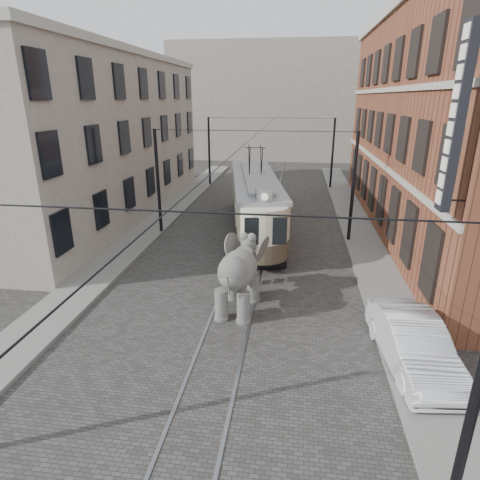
# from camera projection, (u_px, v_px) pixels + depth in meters

# --- Properties ---
(ground) EXTENTS (120.00, 120.00, 0.00)m
(ground) POSITION_uv_depth(u_px,v_px,m) (242.00, 282.00, 17.59)
(ground) COLOR #45423F
(tram_rails) EXTENTS (1.54, 80.00, 0.02)m
(tram_rails) POSITION_uv_depth(u_px,v_px,m) (242.00, 282.00, 17.59)
(tram_rails) COLOR slate
(tram_rails) RESTS_ON ground
(sidewalk_right) EXTENTS (2.00, 60.00, 0.15)m
(sidewalk_right) POSITION_uv_depth(u_px,v_px,m) (384.00, 289.00, 16.80)
(sidewalk_right) COLOR slate
(sidewalk_right) RESTS_ON ground
(sidewalk_left) EXTENTS (2.00, 60.00, 0.15)m
(sidewalk_left) POSITION_uv_depth(u_px,v_px,m) (101.00, 272.00, 18.40)
(sidewalk_left) COLOR slate
(sidewalk_left) RESTS_ON ground
(brick_building) EXTENTS (8.00, 26.00, 12.00)m
(brick_building) POSITION_uv_depth(u_px,v_px,m) (458.00, 128.00, 22.58)
(brick_building) COLOR brown
(brick_building) RESTS_ON ground
(stucco_building) EXTENTS (7.00, 24.00, 10.00)m
(stucco_building) POSITION_uv_depth(u_px,v_px,m) (97.00, 139.00, 26.67)
(stucco_building) COLOR gray
(stucco_building) RESTS_ON ground
(distant_block) EXTENTS (28.00, 10.00, 14.00)m
(distant_block) POSITION_uv_depth(u_px,v_px,m) (282.00, 102.00, 52.60)
(distant_block) COLOR gray
(distant_block) RESTS_ON ground
(catenary) EXTENTS (11.00, 30.20, 6.00)m
(catenary) POSITION_uv_depth(u_px,v_px,m) (250.00, 190.00, 21.28)
(catenary) COLOR black
(catenary) RESTS_ON ground
(tram) EXTENTS (4.65, 12.74, 4.95)m
(tram) POSITION_uv_depth(u_px,v_px,m) (255.00, 189.00, 23.79)
(tram) COLOR beige
(tram) RESTS_ON ground
(elephant) EXTENTS (2.75, 4.42, 2.57)m
(elephant) POSITION_uv_depth(u_px,v_px,m) (238.00, 279.00, 14.91)
(elephant) COLOR #625F5B
(elephant) RESTS_ON ground
(parked_car) EXTENTS (2.09, 4.70, 1.50)m
(parked_car) POSITION_uv_depth(u_px,v_px,m) (413.00, 343.00, 11.92)
(parked_car) COLOR silver
(parked_car) RESTS_ON ground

